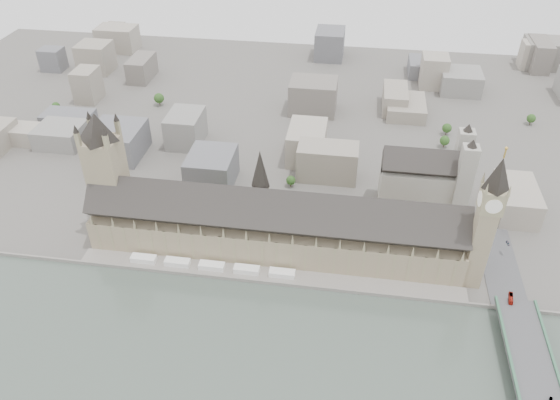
# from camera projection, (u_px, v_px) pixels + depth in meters

# --- Properties ---
(ground) EXTENTS (900.00, 900.00, 0.00)m
(ground) POSITION_uv_depth(u_px,v_px,m) (270.00, 269.00, 385.95)
(ground) COLOR #595651
(ground) RESTS_ON ground
(embankment_wall) EXTENTS (600.00, 1.50, 3.00)m
(embankment_wall) POSITION_uv_depth(u_px,v_px,m) (266.00, 282.00, 373.07)
(embankment_wall) COLOR gray
(embankment_wall) RESTS_ON ground
(river_terrace) EXTENTS (270.00, 15.00, 2.00)m
(river_terrace) POSITION_uv_depth(u_px,v_px,m) (268.00, 275.00, 379.36)
(river_terrace) COLOR gray
(river_terrace) RESTS_ON ground
(terrace_tents) EXTENTS (118.00, 7.00, 4.00)m
(terrace_tents) POSITION_uv_depth(u_px,v_px,m) (212.00, 266.00, 382.86)
(terrace_tents) COLOR white
(terrace_tents) RESTS_ON river_terrace
(palace_of_westminster) EXTENTS (265.00, 40.73, 55.44)m
(palace_of_westminster) POSITION_uv_depth(u_px,v_px,m) (274.00, 227.00, 388.38)
(palace_of_westminster) COLOR gray
(palace_of_westminster) RESTS_ON ground
(elizabeth_tower) EXTENTS (17.00, 17.00, 107.50)m
(elizabeth_tower) POSITION_uv_depth(u_px,v_px,m) (488.00, 215.00, 341.48)
(elizabeth_tower) COLOR gray
(elizabeth_tower) RESTS_ON ground
(victoria_tower) EXTENTS (30.00, 30.00, 100.00)m
(victoria_tower) POSITION_uv_depth(u_px,v_px,m) (106.00, 170.00, 389.16)
(victoria_tower) COLOR gray
(victoria_tower) RESTS_ON ground
(central_tower) EXTENTS (13.00, 13.00, 48.00)m
(central_tower) POSITION_uv_depth(u_px,v_px,m) (260.00, 180.00, 373.96)
(central_tower) COLOR gray
(central_tower) RESTS_ON ground
(westminster_abbey) EXTENTS (68.00, 36.00, 64.00)m
(westminster_abbey) POSITION_uv_depth(u_px,v_px,m) (426.00, 179.00, 433.77)
(westminster_abbey) COLOR #ABA69A
(westminster_abbey) RESTS_ON ground
(city_skyline_inland) EXTENTS (720.00, 360.00, 38.00)m
(city_skyline_inland) POSITION_uv_depth(u_px,v_px,m) (308.00, 96.00, 570.85)
(city_skyline_inland) COLOR gray
(city_skyline_inland) RESTS_ON ground
(park_trees) EXTENTS (110.00, 30.00, 15.00)m
(park_trees) POSITION_uv_depth(u_px,v_px,m) (270.00, 209.00, 430.78)
(park_trees) COLOR #224518
(park_trees) RESTS_ON ground
(red_bus_north) EXTENTS (4.00, 10.50, 2.85)m
(red_bus_north) POSITION_uv_depth(u_px,v_px,m) (511.00, 298.00, 347.28)
(red_bus_north) COLOR #A81F13
(red_bus_north) RESTS_ON westminster_bridge
(car_silver) EXTENTS (2.69, 4.31, 1.34)m
(car_silver) POSITION_uv_depth(u_px,v_px,m) (551.00, 400.00, 288.65)
(car_silver) COLOR gray
(car_silver) RESTS_ON westminster_bridge
(car_approach) EXTENTS (2.63, 4.88, 1.34)m
(car_approach) POSITION_uv_depth(u_px,v_px,m) (508.00, 243.00, 392.02)
(car_approach) COLOR gray
(car_approach) RESTS_ON westminster_bridge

